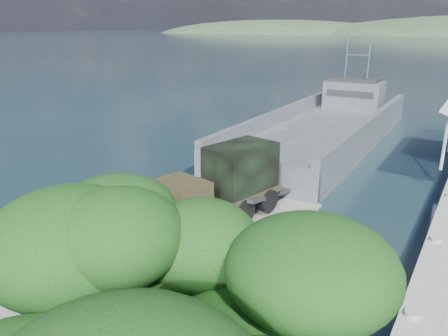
# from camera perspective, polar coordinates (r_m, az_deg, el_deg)

# --- Properties ---
(ground) EXTENTS (1400.00, 1400.00, 0.00)m
(ground) POSITION_cam_1_polar(r_m,az_deg,el_deg) (22.06, -7.02, -9.26)
(ground) COLOR #172F39
(ground) RESTS_ON ground
(boat_ramp) EXTENTS (10.00, 18.00, 0.50)m
(boat_ramp) POSITION_cam_1_polar(r_m,az_deg,el_deg) (21.27, -8.73, -9.68)
(boat_ramp) COLOR gray
(boat_ramp) RESTS_ON ground
(shoreline_rocks) EXTENTS (3.20, 5.60, 0.90)m
(shoreline_rocks) POSITION_cam_1_polar(r_m,az_deg,el_deg) (26.35, -17.04, -5.26)
(shoreline_rocks) COLOR #5F5F5C
(shoreline_rocks) RESTS_ON ground
(landing_craft) EXTENTS (9.21, 34.11, 10.08)m
(landing_craft) POSITION_cam_1_polar(r_m,az_deg,el_deg) (40.23, 12.87, 4.32)
(landing_craft) COLOR #424A4E
(landing_craft) RESTS_ON ground
(military_truck) EXTENTS (4.13, 8.31, 3.70)m
(military_truck) POSITION_cam_1_polar(r_m,az_deg,el_deg) (22.29, -0.22, -2.23)
(military_truck) COLOR black
(military_truck) RESTS_ON boat_ramp
(soldier) EXTENTS (0.75, 0.66, 1.72)m
(soldier) POSITION_cam_1_polar(r_m,az_deg,el_deg) (22.97, -14.20, -4.81)
(soldier) COLOR #222E1A
(soldier) RESTS_ON boat_ramp
(overhang_tree) EXTENTS (7.81, 7.20, 7.09)m
(overhang_tree) POSITION_cam_1_polar(r_m,az_deg,el_deg) (7.73, -11.63, -17.00)
(overhang_tree) COLOR #311F13
(overhang_tree) RESTS_ON ground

